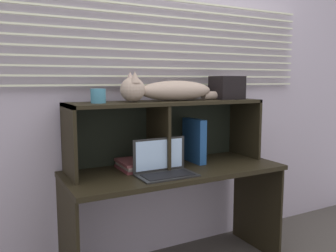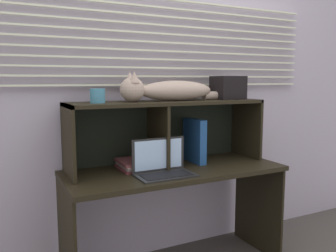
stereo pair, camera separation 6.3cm
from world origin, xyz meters
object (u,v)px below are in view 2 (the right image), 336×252
binder_upright (194,141)px  book_stack (134,164)px  cat (169,90)px  small_basket (98,96)px  storage_box (228,88)px  laptop (163,167)px

binder_upright → book_stack: binder_upright is taller
cat → small_basket: 0.48m
binder_upright → book_stack: (-0.46, 0.00, -0.12)m
storage_box → binder_upright: bearing=180.0°
cat → storage_box: size_ratio=4.52×
book_stack → storage_box: storage_box is taller
cat → binder_upright: 0.41m
storage_box → small_basket: bearing=180.0°
book_stack → small_basket: size_ratio=2.77×
small_basket → storage_box: size_ratio=0.44×
storage_box → laptop: bearing=-161.7°
binder_upright → small_basket: size_ratio=3.38×
cat → storage_box: bearing=-0.0°
small_basket → storage_box: storage_box is taller
laptop → binder_upright: size_ratio=1.16×
laptop → book_stack: laptop is taller
binder_upright → small_basket: (-0.68, 0.00, 0.33)m
book_stack → small_basket: small_basket is taller
binder_upright → small_basket: small_basket is taller
small_basket → laptop: bearing=-31.4°
book_stack → laptop: bearing=-61.7°
cat → storage_box: cat is taller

